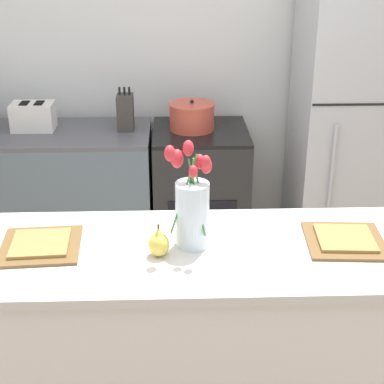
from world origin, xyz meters
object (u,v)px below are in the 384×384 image
(stove_range, at_px, (200,195))
(toaster, at_px, (33,116))
(refrigerator, at_px, (350,125))
(plate_setting_right, at_px, (345,240))
(plate_setting_left, at_px, (41,245))
(flower_vase, at_px, (192,207))
(cooking_pot, at_px, (192,116))
(knife_block, at_px, (125,112))
(pear_figurine, at_px, (159,243))

(stove_range, relative_size, toaster, 3.21)
(refrigerator, bearing_deg, plate_setting_right, -106.68)
(refrigerator, height_order, plate_setting_left, refrigerator)
(plate_setting_left, xyz_separation_m, toaster, (-0.37, 1.62, 0.02))
(refrigerator, xyz_separation_m, plate_setting_left, (-1.63, -1.57, 0.04))
(flower_vase, relative_size, plate_setting_right, 1.32)
(refrigerator, relative_size, cooking_pot, 6.42)
(flower_vase, distance_m, knife_block, 1.65)
(refrigerator, xyz_separation_m, toaster, (-2.00, 0.05, 0.06))
(stove_range, bearing_deg, flower_vase, -93.93)
(plate_setting_left, distance_m, toaster, 1.66)
(refrigerator, height_order, pear_figurine, refrigerator)
(plate_setting_left, bearing_deg, stove_range, 66.65)
(plate_setting_right, relative_size, cooking_pot, 1.09)
(pear_figurine, distance_m, cooking_pot, 1.67)
(pear_figurine, height_order, toaster, pear_figurine)
(stove_range, distance_m, refrigerator, 1.06)
(flower_vase, distance_m, cooking_pot, 1.60)
(flower_vase, relative_size, cooking_pot, 1.44)
(toaster, height_order, knife_block, knife_block)
(stove_range, distance_m, toaster, 1.18)
(stove_range, height_order, toaster, toaster)
(cooking_pot, bearing_deg, stove_range, -18.22)
(pear_figurine, xyz_separation_m, plate_setting_right, (0.71, 0.08, -0.04))
(knife_block, bearing_deg, flower_vase, -77.34)
(pear_figurine, relative_size, toaster, 0.46)
(pear_figurine, bearing_deg, plate_setting_right, 6.06)
(flower_vase, height_order, plate_setting_right, flower_vase)
(refrigerator, relative_size, knife_block, 6.84)
(stove_range, xyz_separation_m, knife_block, (-0.47, 0.04, 0.56))
(flower_vase, bearing_deg, plate_setting_right, 0.03)
(plate_setting_right, bearing_deg, toaster, 133.25)
(pear_figurine, height_order, plate_setting_right, pear_figurine)
(pear_figurine, bearing_deg, refrigerator, 54.37)
(refrigerator, relative_size, toaster, 6.60)
(toaster, relative_size, cooking_pot, 0.97)
(plate_setting_right, xyz_separation_m, knife_block, (-0.95, 1.61, 0.04))
(pear_figurine, xyz_separation_m, plate_setting_left, (-0.45, 0.08, -0.04))
(stove_range, xyz_separation_m, flower_vase, (-0.11, -1.57, 0.66))
(refrigerator, xyz_separation_m, cooking_pot, (-1.00, 0.02, 0.06))
(plate_setting_left, bearing_deg, cooking_pot, 68.55)
(refrigerator, relative_size, pear_figurine, 14.40)
(toaster, height_order, cooking_pot, cooking_pot)
(pear_figurine, bearing_deg, plate_setting_left, 170.44)
(refrigerator, height_order, flower_vase, refrigerator)
(stove_range, xyz_separation_m, plate_setting_left, (-0.68, -1.57, 0.52))
(flower_vase, bearing_deg, toaster, 120.06)
(pear_figurine, distance_m, toaster, 1.88)
(plate_setting_right, bearing_deg, knife_block, 120.51)
(stove_range, height_order, flower_vase, flower_vase)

